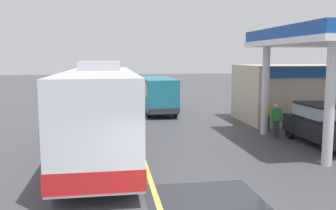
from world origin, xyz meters
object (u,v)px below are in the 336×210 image
Objects in this scene: coach_bus_main at (100,112)px; car_trailing_behind_bus at (96,93)px; car_at_pump at (322,122)px; pedestrian_near_pump at (276,119)px; pedestrian_by_shop at (267,113)px; minibus_opposing_lane at (158,92)px.

coach_bus_main reaches higher than car_trailing_behind_bus.
car_at_pump is at bearing 1.58° from coach_bus_main.
car_trailing_behind_bus reaches higher than pedestrian_near_pump.
car_at_pump is at bearing -50.21° from pedestrian_near_pump.
pedestrian_near_pump is at bearing -99.18° from pedestrian_by_shop.
coach_bus_main is at bearing -87.14° from car_trailing_behind_bus.
minibus_opposing_lane is 9.97m from pedestrian_near_pump.
car_at_pump is 2.13m from pedestrian_near_pump.
minibus_opposing_lane is at bearing 119.55° from car_at_pump.
car_at_pump is at bearing -55.72° from car_trailing_behind_bus.
car_trailing_behind_bus reaches higher than pedestrian_by_shop.
pedestrian_by_shop is at bearing 108.54° from car_at_pump.
coach_bus_main reaches higher than pedestrian_by_shop.
pedestrian_by_shop is (8.53, 3.54, -0.79)m from coach_bus_main.
minibus_opposing_lane is 8.70m from pedestrian_by_shop.
minibus_opposing_lane is at bearing 123.90° from pedestrian_by_shop.
car_trailing_behind_bus is (-9.30, 11.98, 0.08)m from pedestrian_by_shop.
coach_bus_main is at bearing -157.46° from pedestrian_by_shop.
coach_bus_main reaches higher than pedestrian_near_pump.
coach_bus_main is at bearing -108.92° from minibus_opposing_lane.
minibus_opposing_lane reaches higher than car_at_pump.
pedestrian_by_shop is at bearing 80.82° from pedestrian_near_pump.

